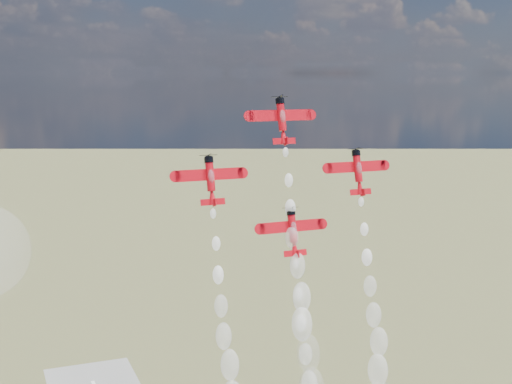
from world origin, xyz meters
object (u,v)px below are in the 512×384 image
object	(u,v)px
plane_right	(358,171)
plane_slot	(293,231)
plane_lead	(282,119)
plane_left	(210,179)

from	to	relation	value
plane_right	plane_slot	xyz separation A→B (m)	(-14.46, -2.64, -9.77)
plane_lead	plane_left	bearing A→B (deg)	-169.67
plane_left	plane_slot	world-z (taller)	plane_left
plane_slot	plane_left	bearing A→B (deg)	169.67
plane_left	plane_right	distance (m)	28.92
plane_right	plane_slot	world-z (taller)	plane_right
plane_left	plane_right	xyz separation A→B (m)	(28.92, 0.00, 0.00)
plane_right	plane_slot	bearing A→B (deg)	-169.67
plane_lead	plane_left	distance (m)	17.65
plane_lead	plane_slot	xyz separation A→B (m)	(0.00, -5.27, -19.54)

